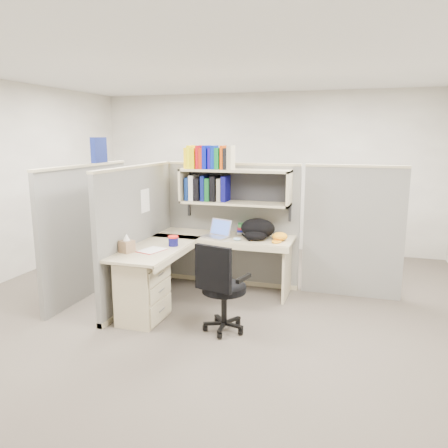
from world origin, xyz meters
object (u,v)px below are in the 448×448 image
(laptop, at_px, (215,229))
(backpack, at_px, (257,229))
(snack_canister, at_px, (173,241))
(task_chair, at_px, (222,301))
(desk, at_px, (167,275))

(laptop, bearing_deg, backpack, 29.15)
(backpack, height_order, snack_canister, backpack)
(snack_canister, bearing_deg, laptop, 58.81)
(snack_canister, relative_size, task_chair, 0.13)
(desk, height_order, task_chair, task_chair)
(desk, xyz_separation_m, task_chair, (0.74, -0.31, -0.11))
(snack_canister, bearing_deg, backpack, 36.15)
(desk, height_order, laptop, laptop)
(laptop, xyz_separation_m, task_chair, (0.41, -1.05, -0.51))
(desk, distance_m, laptop, 0.91)
(backpack, bearing_deg, task_chair, -106.34)
(desk, relative_size, task_chair, 1.85)
(desk, height_order, backpack, backpack)
(laptop, distance_m, snack_canister, 0.64)
(laptop, xyz_separation_m, backpack, (0.51, 0.07, 0.01))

